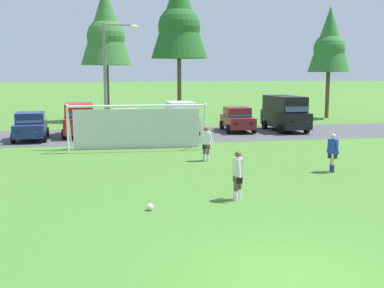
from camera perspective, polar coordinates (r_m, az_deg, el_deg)
name	(u,v)px	position (r m, az deg, el deg)	size (l,w,h in m)	color
ground_plane	(178,156)	(24.82, -1.63, -1.39)	(400.00, 400.00, 0.00)	#477A2D
parking_lot_strip	(158,135)	(33.21, -3.96, 1.08)	(52.00, 8.40, 0.01)	#4C4C51
soccer_ball	(150,207)	(15.17, -4.91, -7.32)	(0.22, 0.22, 0.22)	white
soccer_goal	(137,126)	(26.99, -6.38, 2.12)	(7.48, 2.18, 2.57)	white
player_midfield_center	(238,175)	(16.26, 5.36, -3.67)	(0.34, 0.74, 1.64)	brown
player_defender_far	(333,153)	(21.56, 16.09, -0.98)	(0.37, 0.74, 1.64)	beige
player_winger_left	(206,144)	(23.32, 1.66, 0.03)	(0.67, 0.46, 1.64)	brown
parked_car_slot_far_left	(31,126)	(32.19, -18.32, 2.01)	(2.19, 4.28, 1.72)	navy
parked_car_slot_left	(79,119)	(33.28, -13.03, 2.83)	(2.22, 4.64, 2.16)	red
parked_car_slot_center_left	(127,122)	(33.61, -7.62, 2.61)	(2.12, 4.24, 1.72)	tan
parked_car_slot_center	(181,117)	(34.12, -1.34, 3.17)	(2.14, 4.60, 2.16)	silver
parked_car_slot_center_right	(237,119)	(35.20, 5.32, 2.91)	(2.26, 4.31, 1.72)	maroon
parked_car_slot_right	(285,112)	(35.87, 10.79, 3.64)	(2.34, 4.87, 2.52)	black
tree_mid_left	(106,28)	(43.59, -10.05, 13.20)	(4.34, 4.34, 11.58)	brown
tree_center_back	(179,17)	(43.28, -1.52, 14.63)	(4.86, 4.86, 12.97)	brown
tree_mid_right	(329,42)	(47.07, 15.75, 11.42)	(3.80, 3.80, 10.13)	brown
street_lamp	(109,84)	(27.57, -9.69, 6.93)	(2.00, 0.32, 6.87)	slate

